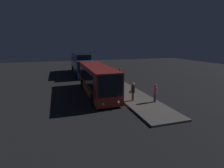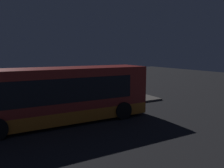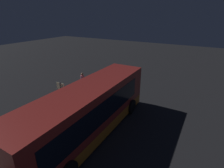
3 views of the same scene
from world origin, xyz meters
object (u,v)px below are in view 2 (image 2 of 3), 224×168
object	(u,v)px
sign_post	(53,85)
passenger_boarding	(102,87)
bus_lead	(58,96)
passenger_waiting	(80,95)
passenger_with_bags	(101,91)
suitcase	(74,105)

from	to	relation	value
sign_post	passenger_boarding	bearing A→B (deg)	22.85
bus_lead	sign_post	size ratio (longest dim) A/B	3.97
passenger_waiting	sign_post	distance (m)	2.01
passenger_with_bags	suitcase	xyz separation A→B (m)	(-2.41, -0.66, -0.71)
passenger_waiting	passenger_with_bags	xyz separation A→B (m)	(1.89, 0.54, 0.08)
suitcase	passenger_with_bags	bearing A→B (deg)	15.33
passenger_with_bags	passenger_waiting	bearing A→B (deg)	40.75
passenger_boarding	sign_post	bearing A→B (deg)	172.92
passenger_with_bags	suitcase	distance (m)	2.59
bus_lead	passenger_with_bags	xyz separation A→B (m)	(4.08, 2.70, -0.46)
bus_lead	passenger_waiting	bearing A→B (deg)	44.70
passenger_waiting	suitcase	xyz separation A→B (m)	(-0.52, -0.12, -0.63)
bus_lead	passenger_boarding	distance (m)	6.87
suitcase	passenger_waiting	bearing A→B (deg)	13.29
passenger_boarding	suitcase	xyz separation A→B (m)	(-3.41, -2.56, -0.68)
passenger_boarding	sign_post	size ratio (longest dim) A/B	0.64
suitcase	bus_lead	bearing A→B (deg)	-129.25
passenger_with_bags	bus_lead	bearing A→B (deg)	58.42
bus_lead	suitcase	world-z (taller)	bus_lead
passenger_boarding	passenger_with_bags	xyz separation A→B (m)	(-1.00, -1.90, 0.03)
passenger_boarding	passenger_waiting	world-z (taller)	passenger_boarding
passenger_boarding	passenger_waiting	distance (m)	3.78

